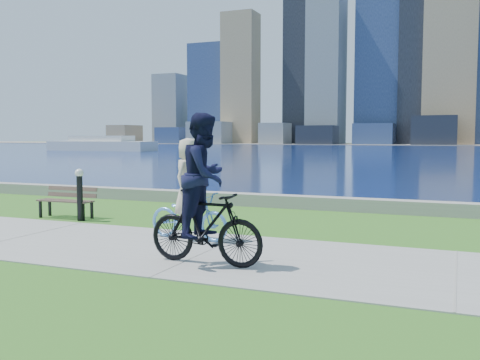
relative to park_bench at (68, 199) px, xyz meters
The scene contains 11 objects.
ground 5.45m from the park_bench, 25.72° to the right, with size 320.00×320.00×0.00m, color #295E18.
concrete_path 5.45m from the park_bench, 25.72° to the right, with size 80.00×3.50×0.02m, color gray.
seawall 6.23m from the park_bench, 38.15° to the left, with size 90.00×0.50×0.35m, color gray.
bay_water 69.82m from the park_bench, 85.98° to the left, with size 320.00×131.00×0.01m, color #0C1C4C.
far_shore 127.74m from the park_bench, 87.80° to the left, with size 320.00×30.00×0.12m, color gray.
city_skyline 129.47m from the park_bench, 87.17° to the left, with size 172.98×22.97×76.00m.
ferry_near 63.16m from the park_bench, 126.15° to the left, with size 15.49×4.43×2.10m.
park_bench is the anchor object (origin of this frame).
bollard_lamp 0.70m from the park_bench, 25.31° to the right, with size 0.20×0.20×1.24m.
cyclist_woman 4.35m from the park_bench, 19.04° to the right, with size 0.81×1.80×1.95m.
cyclist_man 6.16m from the park_bench, 30.51° to the right, with size 0.76×1.96×2.34m.
Camera 1 is at (4.00, -8.10, 2.00)m, focal length 40.00 mm.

